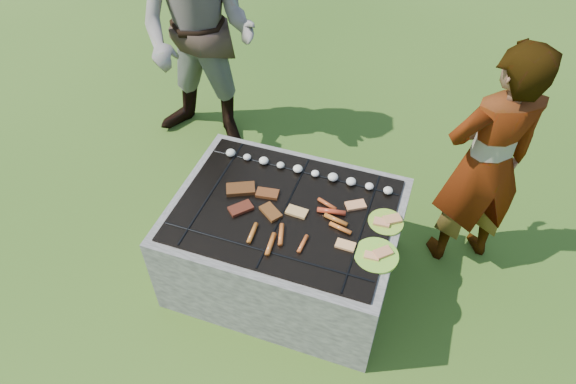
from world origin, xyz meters
name	(u,v)px	position (x,y,z in m)	size (l,w,h in m)	color
lawn	(285,272)	(0.00, 0.00, 0.00)	(60.00, 60.00, 0.00)	#244812
fire_pit	(285,245)	(0.00, 0.00, 0.28)	(1.30, 1.00, 0.62)	#A29A90
mushrooms	(306,171)	(0.02, 0.32, 0.63)	(1.06, 0.06, 0.04)	beige
pork_slabs	(252,198)	(-0.21, 0.01, 0.62)	(0.40, 0.29, 0.02)	brown
sausages	(306,226)	(0.16, -0.10, 0.63)	(0.52, 0.49, 0.03)	#CA4921
bread_on_grate	(330,218)	(0.26, 0.01, 0.62)	(0.43, 0.39, 0.02)	#D8B46E
plate_far	(386,222)	(0.56, 0.10, 0.61)	(0.23, 0.23, 0.03)	#BCCC30
plate_near	(376,255)	(0.56, -0.15, 0.61)	(0.30, 0.30, 0.03)	gold
cook	(486,164)	(1.02, 0.56, 0.78)	(0.57, 0.37, 1.56)	gray
bystander	(199,34)	(-1.05, 1.11, 0.94)	(0.91, 0.71, 1.87)	#A79B8B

